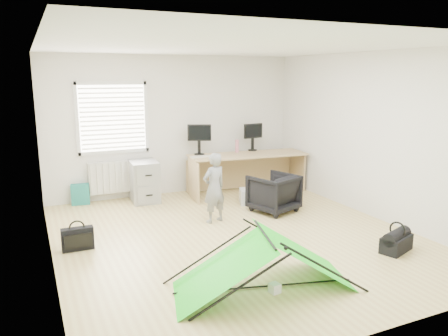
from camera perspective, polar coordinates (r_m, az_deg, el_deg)
name	(u,v)px	position (r m, az deg, el deg)	size (l,w,h in m)	color
ground	(235,236)	(6.49, 1.48, -8.90)	(5.50, 5.50, 0.00)	tan
back_wall	(175,126)	(8.68, -6.48, 5.54)	(5.00, 0.02, 2.70)	silver
window	(113,118)	(8.33, -14.34, 6.35)	(1.20, 0.06, 1.20)	silver
radiator	(116,177)	(8.46, -13.91, -1.10)	(1.00, 0.12, 0.60)	silver
desk	(248,174)	(8.71, 3.11, -0.73)	(2.33, 0.74, 0.80)	tan
filing_cabinet	(144,181)	(8.29, -10.38, -1.71)	(0.49, 0.65, 0.76)	#959699
monitor_left	(199,144)	(8.52, -3.27, 3.19)	(0.46, 0.10, 0.44)	black
monitor_right	(253,141)	(9.01, 3.75, 3.58)	(0.43, 0.09, 0.41)	black
keyboard	(202,157)	(8.30, -2.85, 1.51)	(0.45, 0.15, 0.02)	beige
thermos	(237,146)	(8.80, 1.71, 2.90)	(0.07, 0.07, 0.26)	#C36D7E
office_chair	(274,193)	(7.59, 6.48, -3.25)	(0.70, 0.72, 0.66)	black
person	(214,188)	(6.94, -1.30, -2.61)	(0.41, 0.27, 1.13)	slate
kite	(264,261)	(4.93, 5.27, -12.04)	(2.03, 0.89, 0.63)	#15DA16
storage_crate	(253,196)	(8.06, 3.83, -3.71)	(0.48, 0.34, 0.27)	silver
tote_bag	(80,194)	(8.39, -18.26, -3.29)	(0.32, 0.14, 0.38)	#1C7A73
laptop_bag	(78,239)	(6.28, -18.57, -8.77)	(0.42, 0.13, 0.31)	black
white_box	(275,288)	(4.95, 6.63, -15.32)	(0.11, 0.11, 0.11)	silver
duffel_bag	(396,244)	(6.37, 21.57, -9.17)	(0.49, 0.25, 0.22)	black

